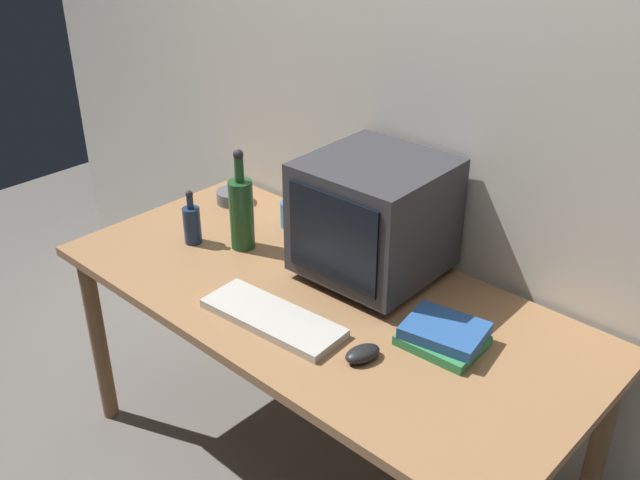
{
  "coord_description": "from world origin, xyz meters",
  "views": [
    {
      "loc": [
        1.22,
        -1.31,
        1.87
      ],
      "look_at": [
        0.0,
        0.0,
        0.9
      ],
      "focal_mm": 40.71,
      "sensor_mm": 36.0,
      "label": 1
    }
  ],
  "objects_px": {
    "keyboard": "(273,318)",
    "computer_mouse": "(363,354)",
    "bottle_short": "(192,223)",
    "book_stack": "(444,335)",
    "mug": "(293,214)",
    "bottle_tall": "(242,211)",
    "crt_monitor": "(374,218)",
    "cd_spindle": "(233,196)"
  },
  "relations": [
    {
      "from": "bottle_tall",
      "to": "bottle_short",
      "type": "distance_m",
      "value": 0.18
    },
    {
      "from": "bottle_short",
      "to": "cd_spindle",
      "type": "relative_size",
      "value": 1.56
    },
    {
      "from": "crt_monitor",
      "to": "book_stack",
      "type": "relative_size",
      "value": 1.74
    },
    {
      "from": "cd_spindle",
      "to": "keyboard",
      "type": "bearing_deg",
      "value": -32.97
    },
    {
      "from": "book_stack",
      "to": "mug",
      "type": "height_order",
      "value": "mug"
    },
    {
      "from": "book_stack",
      "to": "cd_spindle",
      "type": "distance_m",
      "value": 1.08
    },
    {
      "from": "crt_monitor",
      "to": "bottle_short",
      "type": "distance_m",
      "value": 0.62
    },
    {
      "from": "crt_monitor",
      "to": "computer_mouse",
      "type": "bearing_deg",
      "value": -53.87
    },
    {
      "from": "crt_monitor",
      "to": "cd_spindle",
      "type": "bearing_deg",
      "value": 176.29
    },
    {
      "from": "mug",
      "to": "book_stack",
      "type": "bearing_deg",
      "value": -15.23
    },
    {
      "from": "crt_monitor",
      "to": "book_stack",
      "type": "height_order",
      "value": "crt_monitor"
    },
    {
      "from": "bottle_short",
      "to": "computer_mouse",
      "type": "bearing_deg",
      "value": -6.74
    },
    {
      "from": "mug",
      "to": "cd_spindle",
      "type": "height_order",
      "value": "mug"
    },
    {
      "from": "mug",
      "to": "cd_spindle",
      "type": "bearing_deg",
      "value": -177.07
    },
    {
      "from": "bottle_short",
      "to": "book_stack",
      "type": "xyz_separation_m",
      "value": [
        0.92,
        0.1,
        -0.04
      ]
    },
    {
      "from": "bottle_tall",
      "to": "cd_spindle",
      "type": "relative_size",
      "value": 2.82
    },
    {
      "from": "keyboard",
      "to": "computer_mouse",
      "type": "xyz_separation_m",
      "value": [
        0.29,
        0.04,
        0.01
      ]
    },
    {
      "from": "book_stack",
      "to": "cd_spindle",
      "type": "xyz_separation_m",
      "value": [
        -1.06,
        0.19,
        -0.01
      ]
    },
    {
      "from": "keyboard",
      "to": "computer_mouse",
      "type": "height_order",
      "value": "computer_mouse"
    },
    {
      "from": "computer_mouse",
      "to": "bottle_tall",
      "type": "height_order",
      "value": "bottle_tall"
    },
    {
      "from": "cd_spindle",
      "to": "crt_monitor",
      "type": "bearing_deg",
      "value": -3.71
    },
    {
      "from": "bottle_tall",
      "to": "crt_monitor",
      "type": "bearing_deg",
      "value": 20.12
    },
    {
      "from": "bottle_tall",
      "to": "cd_spindle",
      "type": "xyz_separation_m",
      "value": [
        -0.28,
        0.2,
        -0.11
      ]
    },
    {
      "from": "bottle_tall",
      "to": "cd_spindle",
      "type": "distance_m",
      "value": 0.36
    },
    {
      "from": "keyboard",
      "to": "book_stack",
      "type": "height_order",
      "value": "book_stack"
    },
    {
      "from": "book_stack",
      "to": "cd_spindle",
      "type": "height_order",
      "value": "book_stack"
    },
    {
      "from": "bottle_tall",
      "to": "mug",
      "type": "bearing_deg",
      "value": 85.91
    },
    {
      "from": "bottle_tall",
      "to": "mug",
      "type": "height_order",
      "value": "bottle_tall"
    },
    {
      "from": "computer_mouse",
      "to": "bottle_tall",
      "type": "xyz_separation_m",
      "value": [
        -0.67,
        0.19,
        0.11
      ]
    },
    {
      "from": "keyboard",
      "to": "cd_spindle",
      "type": "height_order",
      "value": "cd_spindle"
    },
    {
      "from": "cd_spindle",
      "to": "book_stack",
      "type": "bearing_deg",
      "value": -10.33
    },
    {
      "from": "book_stack",
      "to": "mug",
      "type": "relative_size",
      "value": 1.91
    },
    {
      "from": "keyboard",
      "to": "book_stack",
      "type": "xyz_separation_m",
      "value": [
        0.4,
        0.23,
        0.02
      ]
    },
    {
      "from": "bottle_short",
      "to": "cd_spindle",
      "type": "bearing_deg",
      "value": 115.09
    },
    {
      "from": "bottle_short",
      "to": "book_stack",
      "type": "distance_m",
      "value": 0.93
    },
    {
      "from": "bottle_tall",
      "to": "book_stack",
      "type": "distance_m",
      "value": 0.79
    },
    {
      "from": "computer_mouse",
      "to": "cd_spindle",
      "type": "distance_m",
      "value": 1.02
    },
    {
      "from": "mug",
      "to": "computer_mouse",
      "type": "bearing_deg",
      "value": -31.65
    },
    {
      "from": "bottle_short",
      "to": "book_stack",
      "type": "relative_size",
      "value": 0.81
    },
    {
      "from": "keyboard",
      "to": "cd_spindle",
      "type": "xyz_separation_m",
      "value": [
        -0.66,
        0.43,
        0.01
      ]
    },
    {
      "from": "bottle_tall",
      "to": "mug",
      "type": "distance_m",
      "value": 0.23
    },
    {
      "from": "keyboard",
      "to": "bottle_short",
      "type": "distance_m",
      "value": 0.54
    }
  ]
}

